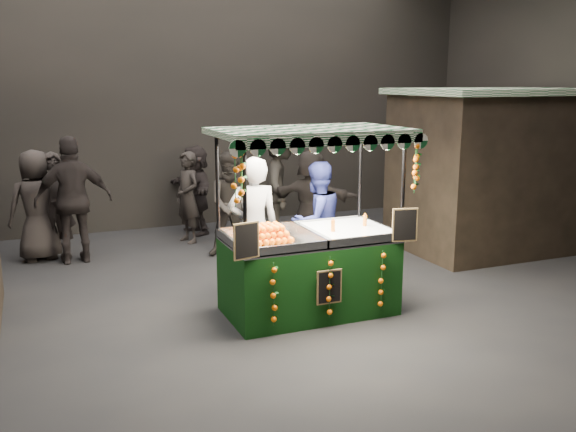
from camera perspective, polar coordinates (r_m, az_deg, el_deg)
name	(u,v)px	position (r m, az deg, el deg)	size (l,w,h in m)	color
ground	(272,312)	(7.65, -1.43, -8.70)	(12.00, 12.00, 0.00)	black
market_hall	(271,19)	(7.18, -1.58, 17.41)	(12.10, 10.10, 5.05)	black
neighbour_stall_right	(491,169)	(10.82, 17.86, 4.07)	(3.00, 2.20, 2.60)	black
juice_stall	(310,258)	(7.44, 2.02, -3.77)	(2.27, 1.33, 2.20)	black
vendor_grey	(253,228)	(7.98, -3.14, -1.06)	(0.70, 0.50, 1.81)	gray
vendor_blue	(317,222)	(8.66, 2.62, -0.51)	(0.93, 0.80, 1.65)	navy
shopper_0	(56,206)	(10.34, -20.25, 0.86)	(0.68, 0.51, 1.66)	black
shopper_1	(233,204)	(9.91, -5.01, 1.07)	(0.90, 0.77, 1.65)	#292522
shopper_2	(74,200)	(9.99, -18.80, 1.36)	(1.15, 0.52, 1.93)	black
shopper_3	(281,184)	(11.08, -0.63, 2.95)	(1.12, 1.40, 1.89)	#292521
shopper_4	(37,205)	(10.34, -21.75, 0.90)	(0.93, 0.70, 1.72)	#2D2725
shopper_5	(311,200)	(10.29, 2.13, 1.50)	(1.45, 1.38, 1.64)	#282320
shopper_6	(188,197)	(10.84, -9.04, 1.68)	(0.53, 0.65, 1.56)	black
shopper_7	(196,189)	(11.45, -8.34, 2.39)	(0.66, 1.54, 1.60)	black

